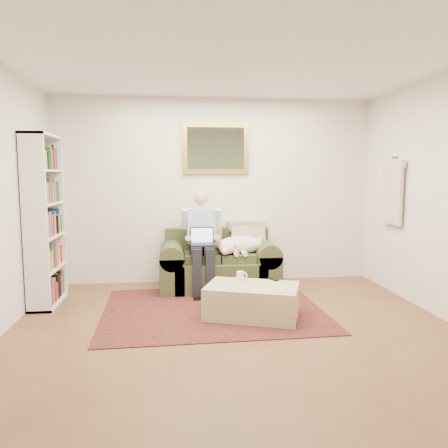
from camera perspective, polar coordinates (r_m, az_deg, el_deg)
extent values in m
cube|color=brown|center=(4.06, 2.35, -15.84)|extent=(4.50, 5.00, 0.01)
cube|color=white|center=(3.89, 2.55, 22.27)|extent=(4.50, 5.00, 0.01)
cube|color=silver|center=(6.23, -1.18, 4.33)|extent=(4.50, 0.01, 2.60)
cube|color=black|center=(5.07, -1.46, -11.12)|extent=(2.50, 2.03, 0.01)
cube|color=#444C28|center=(5.92, -0.64, -6.60)|extent=(1.20, 0.77, 0.39)
cube|color=#444C28|center=(6.17, -0.97, -2.34)|extent=(1.45, 0.17, 0.40)
cube|color=#444C28|center=(5.88, -6.78, -6.28)|extent=(0.31, 0.77, 0.80)
cube|color=#444C28|center=(6.01, 5.37, -5.98)|extent=(0.31, 0.77, 0.80)
cube|color=#444C28|center=(5.81, -2.92, -4.36)|extent=(0.45, 0.52, 0.11)
cube|color=#444C28|center=(5.86, 1.71, -4.26)|extent=(0.45, 0.52, 0.11)
cube|color=black|center=(5.60, -2.81, -2.70)|extent=(0.31, 0.21, 0.02)
cube|color=black|center=(5.69, -2.89, -1.47)|extent=(0.31, 0.06, 0.21)
cube|color=#99BFF2|center=(5.68, -2.89, -1.48)|extent=(0.28, 0.04, 0.18)
cube|color=tan|center=(4.80, 3.70, -10.03)|extent=(1.12, 0.91, 0.35)
cylinder|color=white|center=(4.95, 2.14, -6.77)|extent=(0.08, 0.08, 0.10)
cube|color=black|center=(5.00, 6.47, -7.17)|extent=(0.10, 0.16, 0.02)
cube|color=gold|center=(6.22, -1.09, 9.86)|extent=(0.94, 0.04, 0.72)
cube|color=gray|center=(6.20, -1.08, 9.87)|extent=(0.80, 0.01, 0.58)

